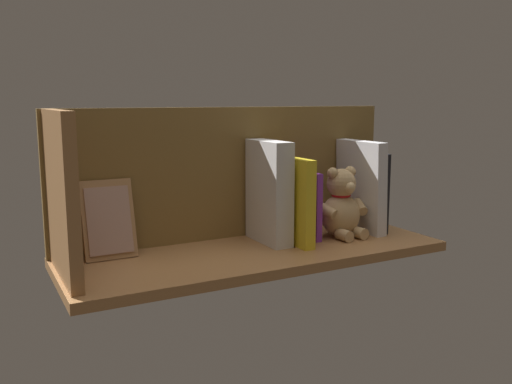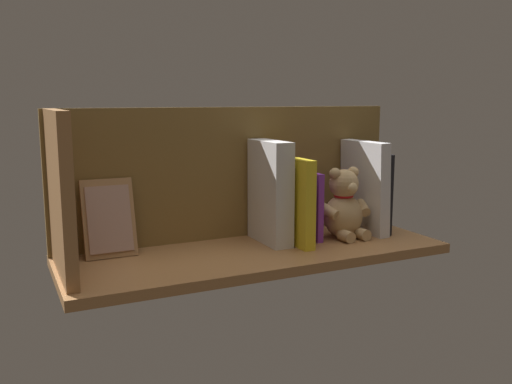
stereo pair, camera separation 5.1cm
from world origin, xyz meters
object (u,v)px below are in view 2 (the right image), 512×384
at_px(teddy_bear, 344,207).
at_px(dictionary_thick_white, 270,192).
at_px(book_0, 372,191).
at_px(picture_frame_leaning, 109,218).

distance_m(teddy_bear, dictionary_thick_white, 0.20).
relative_size(book_0, dictionary_thick_white, 0.84).
xyz_separation_m(book_0, teddy_bear, (0.11, 0.04, -0.03)).
relative_size(book_0, picture_frame_leaning, 1.20).
height_order(book_0, dictionary_thick_white, dictionary_thick_white).
distance_m(book_0, picture_frame_leaning, 0.67).
relative_size(teddy_bear, dictionary_thick_white, 0.72).
bearing_deg(book_0, dictionary_thick_white, -0.12).
bearing_deg(picture_frame_leaning, book_0, 175.99).
bearing_deg(book_0, picture_frame_leaning, -4.01).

